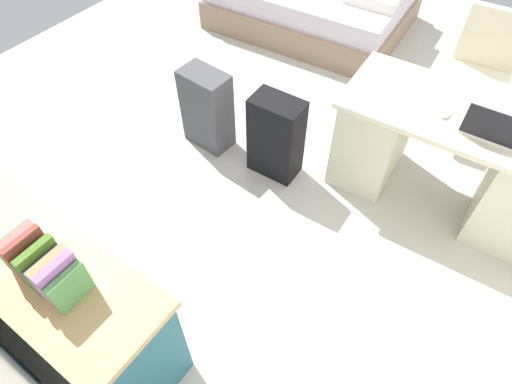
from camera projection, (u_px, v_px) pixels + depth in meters
ground_plane at (306, 133)px, 3.60m from camera, size 6.11×6.11×0.00m
desk at (445, 156)px, 2.89m from camera, size 1.48×0.75×0.75m
office_chair at (473, 82)px, 3.35m from camera, size 0.52×0.52×0.94m
credenza at (34, 276)px, 2.33m from camera, size 1.80×0.48×0.78m
bed at (315, 1)px, 4.51m from camera, size 2.01×1.55×0.58m
suitcase_black at (276, 137)px, 3.10m from camera, size 0.37×0.24×0.64m
suitcase_spare_grey at (207, 109)px, 3.30m from camera, size 0.37×0.24×0.64m
laptop at (491, 129)px, 2.46m from camera, size 0.32×0.24×0.21m
computer_mouse at (446, 113)px, 2.60m from camera, size 0.07×0.10×0.03m
book_row at (44, 266)px, 1.80m from camera, size 0.35×0.17×0.24m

